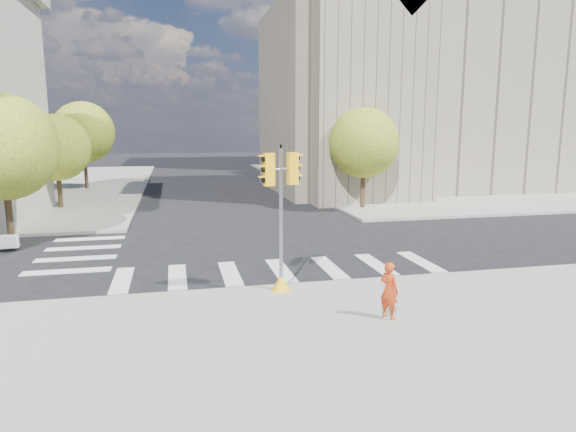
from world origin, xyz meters
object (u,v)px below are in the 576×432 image
(lamp_far, at_px, (300,131))
(traffic_signal, at_px, (281,230))
(photographer, at_px, (389,290))
(lamp_near, at_px, (350,133))

(lamp_far, relative_size, traffic_signal, 1.85)
(lamp_far, xyz_separation_m, photographer, (-6.39, -35.47, -3.68))
(traffic_signal, bearing_deg, lamp_near, 52.14)
(lamp_far, distance_m, photographer, 36.22)
(lamp_far, distance_m, traffic_signal, 33.82)
(lamp_near, relative_size, lamp_far, 1.00)
(traffic_signal, height_order, photographer, traffic_signal)
(lamp_near, distance_m, photographer, 22.70)
(lamp_far, bearing_deg, traffic_signal, -104.82)
(lamp_near, bearing_deg, lamp_far, 90.00)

